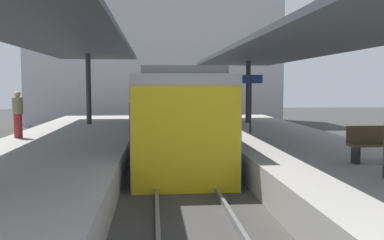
% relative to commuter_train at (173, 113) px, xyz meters
% --- Properties ---
extents(ground_plane, '(80.00, 80.00, 0.00)m').
position_rel_commuter_train_xyz_m(ground_plane, '(0.00, -3.94, -1.73)').
color(ground_plane, '#383835').
extents(platform_left, '(4.40, 28.00, 1.00)m').
position_rel_commuter_train_xyz_m(platform_left, '(-3.80, -3.94, -1.23)').
color(platform_left, '#ADA8A0').
rests_on(platform_left, ground_plane).
extents(platform_right, '(4.40, 28.00, 1.00)m').
position_rel_commuter_train_xyz_m(platform_right, '(3.80, -3.94, -1.23)').
color(platform_right, '#ADA8A0').
rests_on(platform_right, ground_plane).
extents(track_ballast, '(3.20, 28.00, 0.20)m').
position_rel_commuter_train_xyz_m(track_ballast, '(0.00, -3.94, -1.63)').
color(track_ballast, '#423F3D').
rests_on(track_ballast, ground_plane).
extents(rail_near_side, '(0.08, 28.00, 0.14)m').
position_rel_commuter_train_xyz_m(rail_near_side, '(-0.72, -3.94, -1.46)').
color(rail_near_side, slate).
rests_on(rail_near_side, track_ballast).
extents(rail_far_side, '(0.08, 28.00, 0.14)m').
position_rel_commuter_train_xyz_m(rail_far_side, '(0.72, -3.94, -1.46)').
color(rail_far_side, slate).
rests_on(rail_far_side, track_ballast).
extents(commuter_train, '(2.78, 13.19, 3.10)m').
position_rel_commuter_train_xyz_m(commuter_train, '(0.00, 0.00, 0.00)').
color(commuter_train, '#ADADB2').
rests_on(commuter_train, track_ballast).
extents(canopy_left, '(4.18, 21.00, 3.43)m').
position_rel_commuter_train_xyz_m(canopy_left, '(-3.80, -2.54, 2.58)').
color(canopy_left, '#333335').
rests_on(canopy_left, platform_left).
extents(canopy_right, '(4.18, 21.00, 3.12)m').
position_rel_commuter_train_xyz_m(canopy_right, '(3.80, -2.54, 2.27)').
color(canopy_right, '#333335').
rests_on(canopy_right, platform_right).
extents(platform_bench, '(1.40, 0.41, 0.86)m').
position_rel_commuter_train_xyz_m(platform_bench, '(4.44, -7.18, -0.26)').
color(platform_bench, black).
rests_on(platform_bench, platform_right).
extents(platform_sign, '(0.90, 0.08, 2.21)m').
position_rel_commuter_train_xyz_m(platform_sign, '(2.89, -0.73, 0.90)').
color(platform_sign, '#262628').
rests_on(platform_sign, platform_right).
extents(passenger_near_bench, '(0.36, 0.36, 1.62)m').
position_rel_commuter_train_xyz_m(passenger_near_bench, '(-5.44, -1.51, 0.11)').
color(passenger_near_bench, maroon).
rests_on(passenger_near_bench, platform_left).
extents(passenger_mid_platform, '(0.36, 0.36, 1.73)m').
position_rel_commuter_train_xyz_m(passenger_mid_platform, '(2.89, 2.98, 0.17)').
color(passenger_mid_platform, '#386B3D').
rests_on(passenger_mid_platform, platform_right).
extents(station_building_backdrop, '(18.00, 6.00, 11.00)m').
position_rel_commuter_train_xyz_m(station_building_backdrop, '(-0.58, 16.06, 3.77)').
color(station_building_backdrop, '#B7B2B7').
rests_on(station_building_backdrop, ground_plane).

